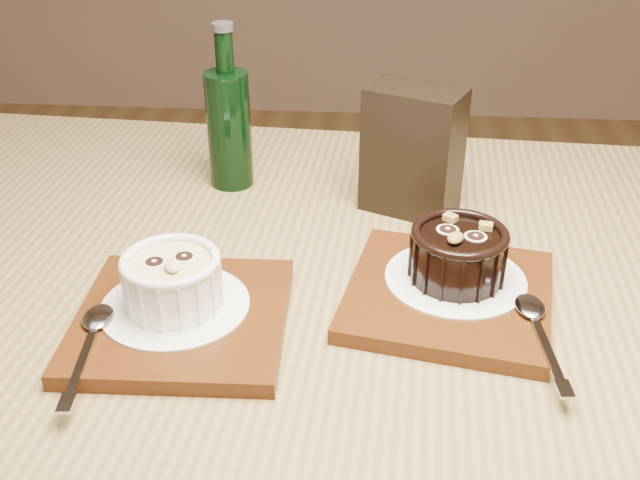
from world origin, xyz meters
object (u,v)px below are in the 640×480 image
at_px(green_bottle, 229,125).
at_px(condiment_stand, 413,151).
at_px(tray_right, 448,295).
at_px(table, 357,371).
at_px(tray_left, 182,319).
at_px(ramekin_dark, 458,252).
at_px(ramekin_white, 172,279).

bearing_deg(green_bottle, condiment_stand, -13.29).
bearing_deg(tray_right, table, 177.15).
distance_m(table, green_bottle, 0.32).
relative_size(tray_right, condiment_stand, 1.29).
height_order(tray_left, green_bottle, green_bottle).
bearing_deg(condiment_stand, ramekin_dark, -77.39).
bearing_deg(tray_left, ramekin_dark, 16.15).
distance_m(table, ramekin_dark, 0.16).
xyz_separation_m(table, green_bottle, (-0.16, 0.23, 0.16)).
distance_m(ramekin_dark, condiment_stand, 0.17).
bearing_deg(green_bottle, ramekin_dark, -41.18).
bearing_deg(ramekin_dark, green_bottle, 162.99).
relative_size(table, condiment_stand, 8.91).
relative_size(ramekin_white, ramekin_dark, 0.97).
distance_m(table, condiment_stand, 0.25).
bearing_deg(tray_left, ramekin_white, 131.34).
height_order(table, tray_right, tray_right).
height_order(ramekin_white, tray_right, ramekin_white).
relative_size(tray_left, ramekin_dark, 2.03).
xyz_separation_m(tray_left, condiment_stand, (0.20, 0.24, 0.06)).
relative_size(ramekin_dark, green_bottle, 0.46).
bearing_deg(table, ramekin_dark, 7.81).
bearing_deg(green_bottle, table, -55.12).
xyz_separation_m(ramekin_white, green_bottle, (0.00, 0.28, 0.03)).
height_order(ramekin_white, condiment_stand, condiment_stand).
relative_size(tray_left, tray_right, 1.00).
distance_m(ramekin_white, tray_right, 0.25).
height_order(tray_right, green_bottle, green_bottle).
bearing_deg(condiment_stand, tray_left, -130.70).
height_order(tray_left, condiment_stand, condiment_stand).
height_order(condiment_stand, green_bottle, green_bottle).
height_order(tray_right, condiment_stand, condiment_stand).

